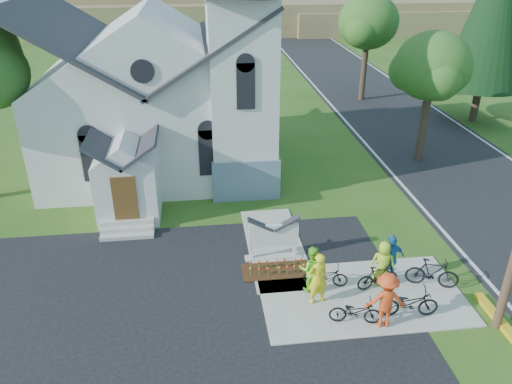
{
  "coord_description": "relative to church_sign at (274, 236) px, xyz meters",
  "views": [
    {
      "loc": [
        -3.86,
        -12.8,
        11.03
      ],
      "look_at": [
        -1.65,
        5.0,
        2.02
      ],
      "focal_mm": 35.0,
      "sensor_mm": 36.0,
      "label": 1
    }
  ],
  "objects": [
    {
      "name": "bike_0",
      "position": [
        1.57,
        -1.96,
        -0.56
      ],
      "size": [
        1.66,
        0.94,
        0.83
      ],
      "primitive_type": "imported",
      "rotation": [
        0.0,
        0.0,
        1.31
      ],
      "color": "black",
      "rests_on": "sidewalk"
    },
    {
      "name": "bike_1",
      "position": [
        3.35,
        -2.36,
        -0.51
      ],
      "size": [
        1.59,
        0.64,
        0.93
      ],
      "primitive_type": "imported",
      "rotation": [
        0.0,
        0.0,
        1.71
      ],
      "color": "black",
      "rests_on": "sidewalk"
    },
    {
      "name": "cyclist_2",
      "position": [
        3.89,
        -1.99,
        -0.04
      ],
      "size": [
        1.18,
        0.74,
        1.88
      ],
      "primitive_type": "imported",
      "rotation": [
        0.0,
        0.0,
        3.41
      ],
      "color": "#246BB8",
      "rests_on": "sidewalk"
    },
    {
      "name": "church_sign",
      "position": [
        0.0,
        0.0,
        0.0
      ],
      "size": [
        2.2,
        0.4,
        1.7
      ],
      "color": "#A8A298",
      "rests_on": "ground"
    },
    {
      "name": "cyclist_0",
      "position": [
        1.05,
        -2.82,
        -0.01
      ],
      "size": [
        0.79,
        0.61,
        1.93
      ],
      "primitive_type": "imported",
      "rotation": [
        0.0,
        0.0,
        3.37
      ],
      "color": "yellow",
      "rests_on": "sidewalk"
    },
    {
      "name": "bike_3",
      "position": [
        5.28,
        -2.48,
        -0.43
      ],
      "size": [
        1.9,
        1.13,
        1.1
      ],
      "primitive_type": "imported",
      "rotation": [
        0.0,
        0.0,
        1.21
      ],
      "color": "black",
      "rests_on": "sidewalk"
    },
    {
      "name": "parking_lot",
      "position": [
        -5.8,
        -5.2,
        -1.02
      ],
      "size": [
        20.0,
        16.0,
        0.02
      ],
      "primitive_type": "cube",
      "color": "black",
      "rests_on": "ground"
    },
    {
      "name": "distant_hills",
      "position": [
        4.56,
        53.13,
        1.15
      ],
      "size": [
        61.0,
        10.0,
        5.6
      ],
      "color": "olive",
      "rests_on": "ground"
    },
    {
      "name": "flower_bed",
      "position": [
        0.0,
        -0.9,
        -0.99
      ],
      "size": [
        2.6,
        1.1,
        0.07
      ],
      "primitive_type": "cube",
      "color": "#361B0E",
      "rests_on": "ground"
    },
    {
      "name": "ground",
      "position": [
        1.2,
        -3.2,
        -1.03
      ],
      "size": [
        120.0,
        120.0,
        0.0
      ],
      "primitive_type": "plane",
      "color": "#2B5718",
      "rests_on": "ground"
    },
    {
      "name": "cyclist_3",
      "position": [
        2.89,
        -4.21,
        -0.01
      ],
      "size": [
        1.32,
        0.84,
        1.94
      ],
      "primitive_type": "imported",
      "rotation": [
        0.0,
        0.0,
        3.05
      ],
      "color": "#EB461A",
      "rests_on": "sidewalk"
    },
    {
      "name": "church",
      "position": [
        -4.28,
        9.28,
        4.22
      ],
      "size": [
        12.35,
        12.0,
        13.0
      ],
      "color": "silver",
      "rests_on": "ground"
    },
    {
      "name": "cyclist_1",
      "position": [
        0.97,
        -2.16,
        -0.1
      ],
      "size": [
        0.95,
        0.8,
        1.75
      ],
      "primitive_type": "imported",
      "rotation": [
        0.0,
        0.0,
        2.98
      ],
      "color": "#7FEA2B",
      "rests_on": "sidewalk"
    },
    {
      "name": "cyclist_4",
      "position": [
        3.57,
        -2.11,
        -0.11
      ],
      "size": [
        0.99,
        0.84,
        1.73
      ],
      "primitive_type": "imported",
      "rotation": [
        0.0,
        0.0,
        2.72
      ],
      "color": "#A7D027",
      "rests_on": "sidewalk"
    },
    {
      "name": "sidewalk",
      "position": [
        2.7,
        -2.7,
        -1.0
      ],
      "size": [
        7.0,
        4.0,
        0.05
      ],
      "primitive_type": "cube",
      "color": "#A8A298",
      "rests_on": "ground"
    },
    {
      "name": "bike_4",
      "position": [
        3.85,
        -3.89,
        -0.47
      ],
      "size": [
        1.98,
        0.85,
        1.01
      ],
      "primitive_type": "imported",
      "rotation": [
        0.0,
        0.0,
        1.48
      ],
      "color": "black",
      "rests_on": "sidewalk"
    },
    {
      "name": "tree_road_near",
      "position": [
        9.7,
        8.8,
        4.18
      ],
      "size": [
        4.0,
        4.0,
        7.05
      ],
      "color": "#3B2A20",
      "rests_on": "ground"
    },
    {
      "name": "tree_road_mid",
      "position": [
        10.2,
        20.8,
        4.75
      ],
      "size": [
        4.4,
        4.4,
        7.8
      ],
      "color": "#3B2A20",
      "rests_on": "ground"
    },
    {
      "name": "bike_2",
      "position": [
        2.03,
        -4.0,
        -0.54
      ],
      "size": [
        1.76,
        0.91,
        0.88
      ],
      "primitive_type": "imported",
      "rotation": [
        0.0,
        0.0,
        1.37
      ],
      "color": "black",
      "rests_on": "sidewalk"
    },
    {
      "name": "conifer",
      "position": [
        16.2,
        14.8,
        6.36
      ],
      "size": [
        5.2,
        5.2,
        12.4
      ],
      "color": "#3B2A20",
      "rests_on": "ground"
    },
    {
      "name": "road",
      "position": [
        11.2,
        11.8,
        -1.02
      ],
      "size": [
        8.0,
        90.0,
        0.02
      ],
      "primitive_type": "cube",
      "color": "black",
      "rests_on": "ground"
    }
  ]
}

